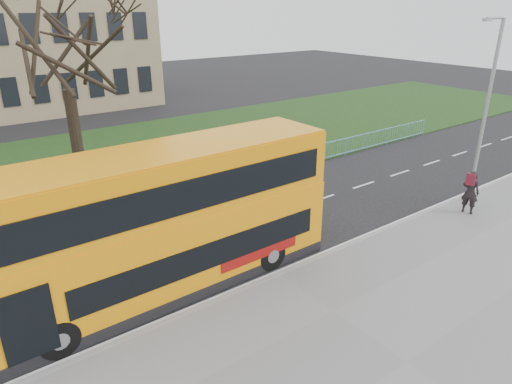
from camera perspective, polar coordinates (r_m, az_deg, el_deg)
ground at (r=17.01m, az=-0.45°, el=-8.26°), size 120.00×120.00×0.00m
pavement at (r=13.20m, az=18.28°, el=-19.69°), size 80.00×10.50×0.12m
kerb at (r=15.93m, az=2.90°, el=-10.31°), size 80.00×0.20×0.14m
grass_verge at (r=28.83m, az=-17.54°, el=3.90°), size 80.00×15.40×0.08m
guard_railing at (r=21.90m, az=-10.71°, el=0.21°), size 40.00×0.12×1.10m
bare_tree at (r=22.68m, az=-22.76°, el=14.16°), size 8.39×8.39×11.99m
yellow_bus at (r=14.57m, az=-10.87°, el=-3.14°), size 11.09×2.76×4.63m
pedestrian at (r=21.97m, az=25.22°, el=-0.03°), size 0.63×0.80×1.94m
street_lamp at (r=22.38m, az=26.76°, el=9.46°), size 1.72×0.25×8.11m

